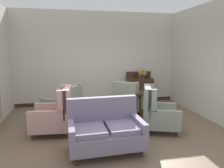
{
  "coord_description": "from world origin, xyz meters",
  "views": [
    {
      "loc": [
        -0.9,
        -4.49,
        1.99
      ],
      "look_at": [
        0.12,
        0.63,
        1.07
      ],
      "focal_mm": 32.61,
      "sensor_mm": 36.0,
      "label": 1
    }
  ],
  "objects": [
    {
      "name": "ground",
      "position": [
        0.0,
        0.0,
        0.0
      ],
      "size": [
        8.09,
        8.09,
        0.0
      ],
      "primitive_type": "plane",
      "color": "brown"
    },
    {
      "name": "armchair_near_window",
      "position": [
        -1.14,
        1.19,
        0.41
      ],
      "size": [
        1.18,
        1.18,
        0.95
      ],
      "rotation": [
        0.0,
        0.0,
        4.08
      ],
      "color": "gray",
      "rests_on": "ground"
    },
    {
      "name": "wall_back",
      "position": [
        0.0,
        2.74,
        1.62
      ],
      "size": [
        5.94,
        0.08,
        3.25
      ],
      "primitive_type": "cube",
      "color": "beige",
      "rests_on": "ground"
    },
    {
      "name": "baseboard_back",
      "position": [
        0.0,
        2.69,
        0.06
      ],
      "size": [
        5.78,
        0.03,
        0.12
      ],
      "primitive_type": "cube",
      "color": "#382319",
      "rests_on": "ground"
    },
    {
      "name": "porcelain_vase",
      "position": [
        -0.11,
        0.21,
        0.61
      ],
      "size": [
        0.17,
        0.17,
        0.36
      ],
      "color": "brown",
      "rests_on": "coffee_table"
    },
    {
      "name": "side_table",
      "position": [
        1.05,
        1.05,
        0.44
      ],
      "size": [
        0.57,
        0.57,
        0.72
      ],
      "color": "#382319",
      "rests_on": "ground"
    },
    {
      "name": "settee",
      "position": [
        -0.3,
        -0.8,
        0.41
      ],
      "size": [
        1.45,
        0.89,
        1.01
      ],
      "rotation": [
        0.0,
        0.0,
        0.04
      ],
      "color": "slate",
      "rests_on": "ground"
    },
    {
      "name": "wall_right",
      "position": [
        2.89,
        0.82,
        1.62
      ],
      "size": [
        0.08,
        3.84,
        3.25
      ],
      "primitive_type": "cube",
      "color": "beige",
      "rests_on": "ground"
    },
    {
      "name": "armchair_near_sideboard",
      "position": [
        0.78,
        1.32,
        0.43
      ],
      "size": [
        1.16,
        1.18,
        1.03
      ],
      "rotation": [
        0.0,
        0.0,
        2.44
      ],
      "color": "gray",
      "rests_on": "ground"
    },
    {
      "name": "sideboard",
      "position": [
        1.5,
        2.45,
        0.52
      ],
      "size": [
        0.94,
        0.38,
        1.14
      ],
      "color": "#382319",
      "rests_on": "ground"
    },
    {
      "name": "armchair_far_left",
      "position": [
        -1.3,
        0.22,
        0.45
      ],
      "size": [
        0.96,
        0.84,
        1.1
      ],
      "rotation": [
        0.0,
        0.0,
        4.63
      ],
      "color": "tan",
      "rests_on": "ground"
    },
    {
      "name": "armchair_foreground_right",
      "position": [
        1.09,
        -0.09,
        0.46
      ],
      "size": [
        1.01,
        0.98,
        1.1
      ],
      "rotation": [
        0.0,
        0.0,
        7.54
      ],
      "color": "gray",
      "rests_on": "ground"
    },
    {
      "name": "coffee_table",
      "position": [
        -0.1,
        0.25,
        0.36
      ],
      "size": [
        0.88,
        0.88,
        0.44
      ],
      "color": "#382319",
      "rests_on": "ground"
    },
    {
      "name": "gramophone",
      "position": [
        1.55,
        2.36,
        1.14
      ],
      "size": [
        0.41,
        0.47,
        0.48
      ],
      "color": "#382319",
      "rests_on": "sideboard"
    }
  ]
}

